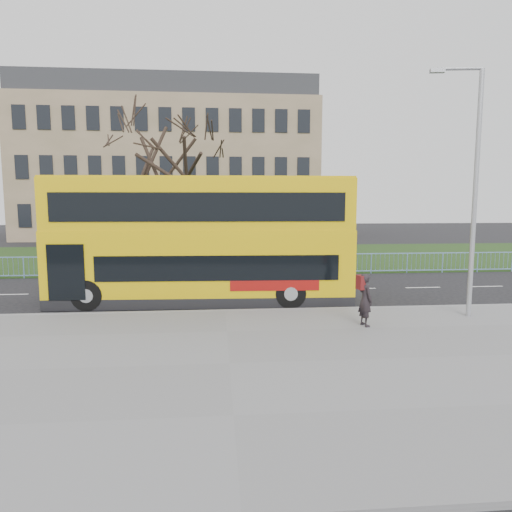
# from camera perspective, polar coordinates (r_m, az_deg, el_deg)

# --- Properties ---
(ground) EXTENTS (120.00, 120.00, 0.00)m
(ground) POSITION_cam_1_polar(r_m,az_deg,el_deg) (17.51, -3.96, -5.97)
(ground) COLOR black
(ground) RESTS_ON ground
(pavement) EXTENTS (80.00, 10.50, 0.12)m
(pavement) POSITION_cam_1_polar(r_m,az_deg,el_deg) (11.01, -3.34, -13.52)
(pavement) COLOR slate
(pavement) RESTS_ON ground
(kerb) EXTENTS (80.00, 0.20, 0.14)m
(kerb) POSITION_cam_1_polar(r_m,az_deg,el_deg) (15.98, -3.87, -6.97)
(kerb) COLOR gray
(kerb) RESTS_ON ground
(grass_verge) EXTENTS (80.00, 15.40, 0.08)m
(grass_verge) POSITION_cam_1_polar(r_m,az_deg,el_deg) (31.60, -4.41, -0.11)
(grass_verge) COLOR #1D3413
(grass_verge) RESTS_ON ground
(guard_railing) EXTENTS (40.00, 0.12, 1.10)m
(guard_railing) POSITION_cam_1_polar(r_m,az_deg,el_deg) (23.90, -4.24, -1.16)
(guard_railing) COLOR #79A4D8
(guard_railing) RESTS_ON ground
(bare_tree) EXTENTS (7.63, 7.63, 10.90)m
(bare_tree) POSITION_cam_1_polar(r_m,az_deg,el_deg) (27.25, -10.85, 10.23)
(bare_tree) COLOR black
(bare_tree) RESTS_ON grass_verge
(civic_building) EXTENTS (30.00, 15.00, 14.00)m
(civic_building) POSITION_cam_1_polar(r_m,az_deg,el_deg) (52.37, -10.27, 10.21)
(civic_building) COLOR #7E6C50
(civic_building) RESTS_ON ground
(yellow_bus) EXTENTS (11.35, 3.11, 4.72)m
(yellow_bus) POSITION_cam_1_polar(r_m,az_deg,el_deg) (17.51, -6.78, 2.38)
(yellow_bus) COLOR #DAB309
(yellow_bus) RESTS_ON ground
(pedestrian) EXTENTS (0.51, 0.66, 1.61)m
(pedestrian) POSITION_cam_1_polar(r_m,az_deg,el_deg) (14.24, 13.50, -5.35)
(pedestrian) COLOR black
(pedestrian) RESTS_ON pavement
(street_lamp) EXTENTS (1.67, 0.37, 7.90)m
(street_lamp) POSITION_cam_1_polar(r_m,az_deg,el_deg) (16.28, 25.45, 8.19)
(street_lamp) COLOR #9B9EA4
(street_lamp) RESTS_ON pavement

